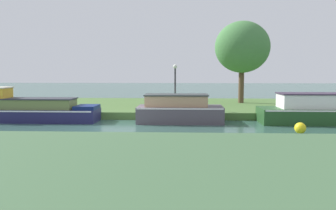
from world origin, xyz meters
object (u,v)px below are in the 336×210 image
Objects in this scene: mooring_post_near at (3,103)px; willow_tree_left at (242,47)px; channel_buoy at (300,128)px; lamp_post at (175,81)px; navy_barge at (20,110)px; forest_cruiser at (313,111)px; slate_narrowboat at (179,110)px.

willow_tree_left is at bearing 21.82° from mooring_post_near.
lamp_post is at bearing 135.51° from channel_buoy.
mooring_post_near reaches higher than channel_buoy.
mooring_post_near is (-9.64, -1.22, -1.25)m from lamp_post.
navy_barge reaches higher than forest_cruiser.
willow_tree_left reaches higher than forest_cruiser.
mooring_post_near is at bearing 176.19° from forest_cruiser.
mooring_post_near is 1.80× the size of channel_buoy.
mooring_post_near is (-16.73, 1.11, 0.19)m from forest_cruiser.
mooring_post_near is 15.66m from channel_buoy.
mooring_post_near is at bearing 164.68° from channel_buoy.
willow_tree_left is (4.30, 6.80, 3.65)m from slate_narrowboat.
lamp_post is at bearing 161.79° from forest_cruiser.
lamp_post is at bearing 96.57° from slate_narrowboat.
slate_narrowboat is 9.97m from mooring_post_near.
forest_cruiser reaches higher than channel_buoy.
forest_cruiser is at bearing -69.67° from willow_tree_left.
forest_cruiser is 7.60m from lamp_post.
lamp_post is (-7.09, 2.33, 1.43)m from forest_cruiser.
slate_narrowboat is 0.83× the size of forest_cruiser.
slate_narrowboat is 1.66× the size of lamp_post.
channel_buoy is at bearing -84.85° from willow_tree_left.
slate_narrowboat is 6.01m from channel_buoy.
mooring_post_near is (-9.91, 1.11, 0.19)m from slate_narrowboat.
navy_barge is at bearing 180.00° from forest_cruiser.
navy_barge is 3.23× the size of lamp_post.
forest_cruiser is 3.46m from channel_buoy.
slate_narrowboat is at bearing 0.00° from navy_barge.
willow_tree_left reaches higher than slate_narrowboat.
willow_tree_left is 6.76m from lamp_post.
navy_barge is 15.21m from forest_cruiser.
navy_barge reaches higher than channel_buoy.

